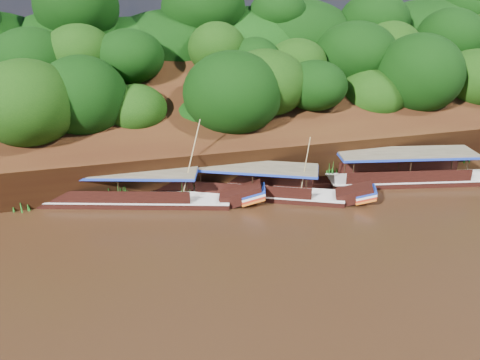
# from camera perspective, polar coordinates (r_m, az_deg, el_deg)

# --- Properties ---
(ground) EXTENTS (160.00, 160.00, 0.00)m
(ground) POSITION_cam_1_polar(r_m,az_deg,el_deg) (30.90, 9.09, -7.42)
(ground) COLOR black
(ground) RESTS_ON ground
(riverbank) EXTENTS (120.00, 30.06, 19.40)m
(riverbank) POSITION_cam_1_polar(r_m,az_deg,el_deg) (50.09, -1.45, 7.20)
(riverbank) COLOR black
(riverbank) RESTS_ON ground
(boat_0) EXTENTS (17.07, 5.57, 6.69)m
(boat_0) POSITION_cam_1_polar(r_m,az_deg,el_deg) (41.90, 21.50, 0.52)
(boat_0) COLOR black
(boat_0) RESTS_ON ground
(boat_1) EXTENTS (14.13, 7.96, 5.80)m
(boat_1) POSITION_cam_1_polar(r_m,az_deg,el_deg) (36.39, 4.10, -1.29)
(boat_1) COLOR black
(boat_1) RESTS_ON ground
(boat_2) EXTENTS (16.85, 6.93, 6.98)m
(boat_2) POSITION_cam_1_polar(r_m,az_deg,el_deg) (36.03, -11.28, -1.90)
(boat_2) COLOR black
(boat_2) RESTS_ON ground
(reeds) EXTENTS (49.14, 2.21, 2.26)m
(reeds) POSITION_cam_1_polar(r_m,az_deg,el_deg) (37.48, -0.95, 0.08)
(reeds) COLOR #1F6B1A
(reeds) RESTS_ON ground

